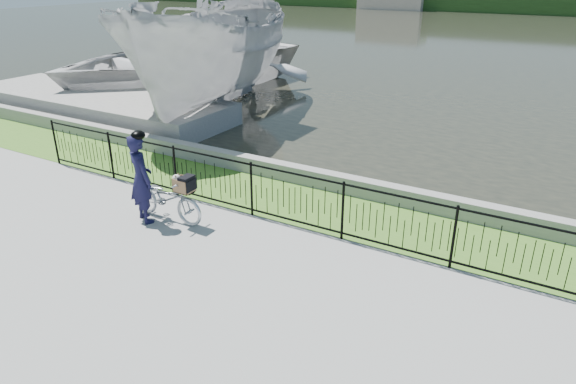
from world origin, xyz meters
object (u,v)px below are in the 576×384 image
Objects in this scene: dock at (97,104)px; boat_near at (213,54)px; bicycle_rig at (167,198)px; cyclist at (141,177)px; boat_far at (179,61)px.

boat_near is (3.62, 1.94, 1.71)m from dock.
boat_near is at bearing 120.54° from bicycle_rig.
cyclist reaches higher than bicycle_rig.
boat_near is (-3.66, 7.11, 1.15)m from cyclist.
bicycle_rig is 0.64m from cyclist.
dock is at bearing -151.77° from boat_near.
boat_far is (-7.55, 9.75, 0.22)m from cyclist.
dock is 8.95m from cyclist.
dock is 5.38× the size of cyclist.
dock is at bearing 147.42° from bicycle_rig.
cyclist is (-0.37, -0.27, 0.45)m from bicycle_rig.
dock is 0.80× the size of boat_far.
boat_near is 4.80m from boat_far.
cyclist is at bearing -52.24° from boat_far.
bicycle_rig is at bearing -32.58° from dock.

